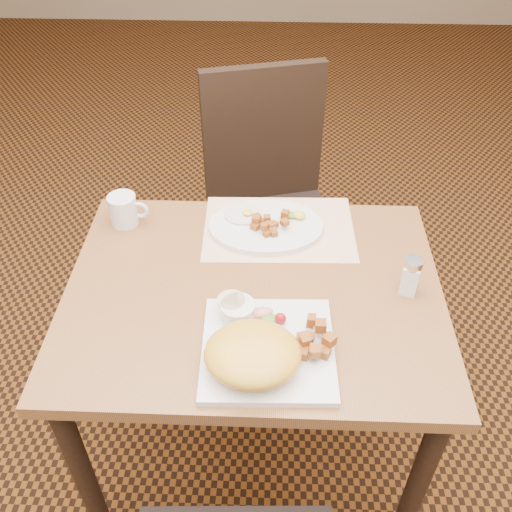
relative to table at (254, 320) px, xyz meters
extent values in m
plane|color=black|center=(0.00, 0.00, -0.64)|extent=(8.00, 8.00, 0.00)
cube|color=brown|center=(0.00, 0.00, 0.09)|extent=(0.90, 0.70, 0.03)
cylinder|color=black|center=(-0.40, -0.30, -0.28)|extent=(0.05, 0.05, 0.71)
cylinder|color=black|center=(0.40, -0.30, -0.28)|extent=(0.05, 0.05, 0.71)
cylinder|color=black|center=(-0.40, 0.30, -0.28)|extent=(0.05, 0.05, 0.71)
cylinder|color=black|center=(0.40, 0.30, -0.28)|extent=(0.05, 0.05, 0.71)
cube|color=black|center=(0.05, 0.59, -0.19)|extent=(0.51, 0.51, 0.05)
cylinder|color=black|center=(0.18, 0.81, -0.43)|extent=(0.04, 0.04, 0.42)
cylinder|color=black|center=(0.27, 0.46, -0.43)|extent=(0.04, 0.04, 0.42)
cylinder|color=black|center=(-0.17, 0.72, -0.43)|extent=(0.04, 0.04, 0.42)
cylinder|color=black|center=(-0.08, 0.37, -0.43)|extent=(0.04, 0.04, 0.42)
cube|color=black|center=(0.00, 0.78, 0.08)|extent=(0.42, 0.15, 0.50)
cube|color=white|center=(0.06, 0.23, 0.11)|extent=(0.41, 0.29, 0.00)
cube|color=silver|center=(0.04, -0.19, 0.12)|extent=(0.29, 0.29, 0.02)
ellipsoid|color=gold|center=(0.01, -0.24, 0.16)|extent=(0.20, 0.18, 0.07)
ellipsoid|color=gold|center=(0.03, -0.26, 0.14)|extent=(0.08, 0.07, 0.03)
ellipsoid|color=gold|center=(-0.05, -0.21, 0.14)|extent=(0.08, 0.07, 0.03)
cylinder|color=silver|center=(-0.03, -0.11, 0.15)|extent=(0.08, 0.08, 0.04)
cylinder|color=beige|center=(-0.04, -0.09, 0.16)|extent=(0.06, 0.06, 0.01)
ellipsoid|color=#387223|center=(0.04, -0.11, 0.13)|extent=(0.04, 0.03, 0.01)
ellipsoid|color=red|center=(0.06, -0.12, 0.14)|extent=(0.03, 0.03, 0.03)
ellipsoid|color=#F28C72|center=(0.02, -0.10, 0.14)|extent=(0.07, 0.04, 0.02)
cylinder|color=white|center=(-0.04, 0.27, 0.13)|extent=(0.10, 0.10, 0.01)
ellipsoid|color=yellow|center=(-0.03, 0.26, 0.14)|extent=(0.03, 0.03, 0.01)
ellipsoid|color=#387223|center=(0.09, 0.26, 0.13)|extent=(0.05, 0.04, 0.01)
ellipsoid|color=yellow|center=(0.11, 0.26, 0.14)|extent=(0.04, 0.04, 0.02)
cube|color=white|center=(0.36, 0.01, 0.15)|extent=(0.05, 0.05, 0.08)
cylinder|color=silver|center=(0.36, 0.01, 0.20)|extent=(0.05, 0.05, 0.02)
cylinder|color=silver|center=(-0.36, 0.25, 0.15)|extent=(0.08, 0.08, 0.09)
torus|color=silver|center=(-0.31, 0.24, 0.15)|extent=(0.05, 0.01, 0.05)
cube|color=#A9591B|center=(0.16, -0.21, 0.14)|extent=(0.03, 0.03, 0.02)
cube|color=#A9591B|center=(0.13, -0.12, 0.13)|extent=(0.02, 0.02, 0.02)
cube|color=#A9591B|center=(0.12, -0.17, 0.13)|extent=(0.02, 0.02, 0.01)
cube|color=#A9591B|center=(0.13, -0.17, 0.14)|extent=(0.03, 0.03, 0.02)
cube|color=#A9591B|center=(0.11, -0.21, 0.14)|extent=(0.03, 0.03, 0.02)
cube|color=#A9591B|center=(0.12, -0.19, 0.15)|extent=(0.03, 0.03, 0.02)
cube|color=#A9591B|center=(0.17, -0.19, 0.15)|extent=(0.03, 0.03, 0.02)
cube|color=#A9591B|center=(0.11, -0.19, 0.13)|extent=(0.03, 0.03, 0.02)
cube|color=#A9591B|center=(0.14, -0.22, 0.15)|extent=(0.03, 0.03, 0.02)
cube|color=#A9591B|center=(0.11, -0.17, 0.14)|extent=(0.02, 0.02, 0.02)
cube|color=#A9591B|center=(0.15, -0.15, 0.15)|extent=(0.02, 0.02, 0.02)
cube|color=#A9591B|center=(0.13, -0.13, 0.15)|extent=(0.02, 0.02, 0.02)
cube|color=#A9591B|center=(0.13, -0.22, 0.15)|extent=(0.02, 0.02, 0.02)
cube|color=#A9591B|center=(0.12, -0.18, 0.15)|extent=(0.02, 0.02, 0.02)
cube|color=#A9591B|center=(0.16, -0.17, 0.14)|extent=(0.02, 0.02, 0.02)
cube|color=#A9591B|center=(0.11, -0.17, 0.13)|extent=(0.02, 0.02, 0.02)
cube|color=#A9591B|center=(0.11, -0.18, 0.14)|extent=(0.03, 0.03, 0.02)
cube|color=#A9591B|center=(0.03, 0.21, 0.14)|extent=(0.02, 0.02, 0.02)
cube|color=#A9591B|center=(0.04, 0.20, 0.14)|extent=(0.02, 0.02, 0.01)
cube|color=#A9591B|center=(0.00, 0.24, 0.14)|extent=(0.03, 0.03, 0.02)
cube|color=#A9591B|center=(0.05, 0.18, 0.14)|extent=(0.02, 0.02, 0.01)
cube|color=#A9591B|center=(0.01, 0.23, 0.14)|extent=(0.03, 0.03, 0.01)
cube|color=#A9591B|center=(0.00, 0.22, 0.15)|extent=(0.03, 0.03, 0.02)
cube|color=#A9591B|center=(0.04, 0.19, 0.14)|extent=(0.02, 0.02, 0.02)
cube|color=#A9591B|center=(0.03, 0.18, 0.14)|extent=(0.02, 0.02, 0.02)
cube|color=#A9591B|center=(0.02, 0.19, 0.15)|extent=(0.02, 0.02, 0.02)
cube|color=#A9591B|center=(0.04, 0.21, 0.14)|extent=(0.03, 0.03, 0.02)
cube|color=#A9591B|center=(0.03, 0.21, 0.14)|extent=(0.02, 0.02, 0.02)
cube|color=#A9591B|center=(0.03, 0.24, 0.14)|extent=(0.02, 0.02, 0.02)
cube|color=#A9591B|center=(0.07, 0.24, 0.15)|extent=(0.02, 0.02, 0.02)
cube|color=#A9591B|center=(0.05, 0.22, 0.14)|extent=(0.02, 0.02, 0.02)
cube|color=#A9591B|center=(0.00, 0.21, 0.14)|extent=(0.03, 0.03, 0.02)
cube|color=#A9591B|center=(0.07, 0.21, 0.15)|extent=(0.03, 0.03, 0.01)
cube|color=#A9591B|center=(0.02, 0.19, 0.15)|extent=(0.02, 0.02, 0.01)
camera|label=1|loc=(0.04, -0.97, 1.07)|focal=40.00mm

